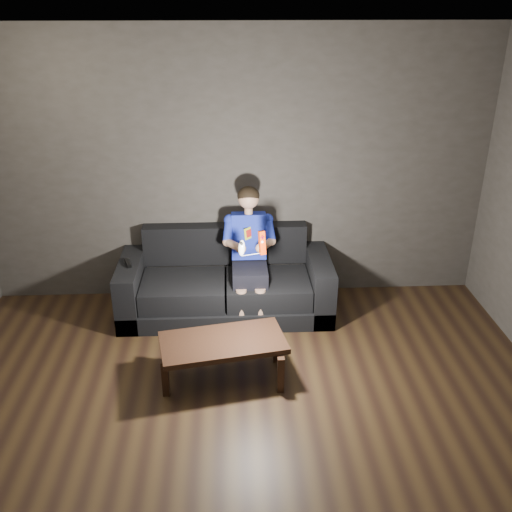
{
  "coord_description": "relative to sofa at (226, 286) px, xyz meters",
  "views": [
    {
      "loc": [
        -0.07,
        -2.92,
        2.94
      ],
      "look_at": [
        0.15,
        1.55,
        0.85
      ],
      "focal_mm": 40.0,
      "sensor_mm": 36.0,
      "label": 1
    }
  ],
  "objects": [
    {
      "name": "floor",
      "position": [
        0.12,
        -2.11,
        -0.26
      ],
      "size": [
        5.0,
        5.0,
        0.0
      ],
      "primitive_type": "plane",
      "color": "black",
      "rests_on": "ground"
    },
    {
      "name": "back_wall",
      "position": [
        0.12,
        0.39,
        1.09
      ],
      "size": [
        5.0,
        0.04,
        2.7
      ],
      "primitive_type": "cube",
      "color": "#393531",
      "rests_on": "ground"
    },
    {
      "name": "ceiling",
      "position": [
        0.12,
        -2.11,
        2.44
      ],
      "size": [
        5.0,
        5.0,
        0.02
      ],
      "primitive_type": "cube",
      "color": "silver",
      "rests_on": "back_wall"
    },
    {
      "name": "sofa",
      "position": [
        0.0,
        0.0,
        0.0
      ],
      "size": [
        2.06,
        0.89,
        0.8
      ],
      "color": "black",
      "rests_on": "floor"
    },
    {
      "name": "child",
      "position": [
        0.23,
        -0.04,
        0.46
      ],
      "size": [
        0.5,
        0.61,
        1.23
      ],
      "color": "black",
      "rests_on": "sofa"
    },
    {
      "name": "wii_remote_red",
      "position": [
        0.33,
        -0.52,
        0.69
      ],
      "size": [
        0.07,
        0.09,
        0.21
      ],
      "color": "#C12D06",
      "rests_on": "child"
    },
    {
      "name": "nunchuk_white",
      "position": [
        0.15,
        -0.51,
        0.65
      ],
      "size": [
        0.08,
        0.1,
        0.15
      ],
      "color": "white",
      "rests_on": "child"
    },
    {
      "name": "wii_remote_black",
      "position": [
        -0.93,
        -0.08,
        0.32
      ],
      "size": [
        0.09,
        0.17,
        0.03
      ],
      "color": "black",
      "rests_on": "sofa"
    },
    {
      "name": "coffee_table",
      "position": [
        -0.02,
        -1.13,
        0.06
      ],
      "size": [
        1.08,
        0.68,
        0.37
      ],
      "color": "black",
      "rests_on": "floor"
    }
  ]
}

